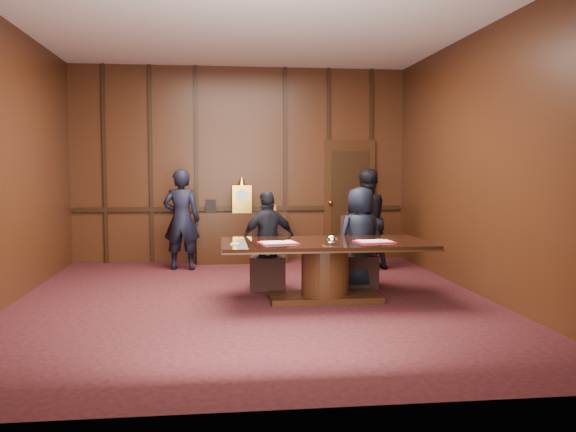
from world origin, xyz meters
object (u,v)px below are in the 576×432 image
at_px(sideboard, 242,235).
at_px(witness_right, 365,220).
at_px(witness_left, 182,219).
at_px(conference_table, 325,261).
at_px(signatory_right, 360,237).
at_px(signatory_left, 268,240).

xyz_separation_m(sideboard, witness_right, (2.00, -1.03, 0.35)).
xyz_separation_m(witness_left, witness_right, (3.02, -0.34, -0.00)).
bearing_deg(conference_table, witness_left, 126.08).
relative_size(conference_table, signatory_right, 1.84).
xyz_separation_m(conference_table, witness_right, (1.10, 2.30, 0.32)).
distance_m(witness_left, witness_right, 3.04).
bearing_deg(witness_left, witness_right, -177.52).
bearing_deg(signatory_left, conference_table, 112.59).
bearing_deg(witness_left, conference_table, 135.06).
bearing_deg(witness_right, signatory_right, 50.41).
relative_size(conference_table, signatory_left, 1.91).
relative_size(sideboard, witness_right, 0.96).
relative_size(witness_left, witness_right, 1.00).
xyz_separation_m(signatory_right, witness_left, (-2.58, 1.84, 0.12)).
bearing_deg(signatory_left, sideboard, -100.89).
distance_m(conference_table, signatory_right, 1.05).
xyz_separation_m(conference_table, signatory_left, (-0.65, 0.80, 0.18)).
bearing_deg(conference_table, witness_right, 64.49).
bearing_deg(sideboard, signatory_left, -84.38).
bearing_deg(sideboard, conference_table, -74.90).
distance_m(sideboard, conference_table, 3.45).
height_order(sideboard, signatory_right, sideboard).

